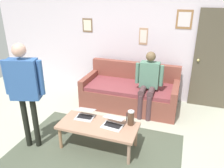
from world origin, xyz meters
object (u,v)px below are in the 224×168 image
object	(u,v)px
french_press	(131,118)
person_standing	(25,84)
person_seated	(149,80)
interior_door	(214,61)
coffee_table	(98,127)
laptop_left	(113,123)
laptop_center	(85,115)
couch	(130,92)

from	to	relation	value
french_press	person_standing	xyz separation A→B (m)	(1.49, 0.48, 0.54)
person_standing	person_seated	size ratio (longest dim) A/B	1.32
interior_door	coffee_table	size ratio (longest dim) A/B	1.66
interior_door	laptop_left	world-z (taller)	interior_door
coffee_table	laptop_center	bearing A→B (deg)	-26.79
couch	coffee_table	world-z (taller)	couch
interior_door	person_standing	distance (m)	3.63
coffee_table	person_seated	bearing A→B (deg)	-111.40
french_press	person_seated	distance (m)	1.19
laptop_center	coffee_table	bearing A→B (deg)	153.21
laptop_left	person_seated	xyz separation A→B (m)	(-0.30, -1.29, 0.27)
laptop_center	french_press	world-z (taller)	french_press
french_press	interior_door	bearing A→B (deg)	-123.15
couch	laptop_left	distance (m)	1.53
couch	laptop_center	world-z (taller)	couch
couch	laptop_left	size ratio (longest dim) A/B	5.87
coffee_table	laptop_center	xyz separation A→B (m)	(0.29, -0.14, 0.09)
person_standing	person_seated	bearing A→B (deg)	-133.03
laptop_left	french_press	bearing A→B (deg)	-154.56
couch	laptop_center	bearing A→B (deg)	74.33
laptop_center	couch	bearing A→B (deg)	-105.67
laptop_center	interior_door	bearing A→B (deg)	-136.04
interior_door	french_press	xyz separation A→B (m)	(1.25, 1.91, -0.49)
coffee_table	person_standing	size ratio (longest dim) A/B	0.73
couch	laptop_center	size ratio (longest dim) A/B	6.46
laptop_left	person_seated	size ratio (longest dim) A/B	0.27
interior_door	person_seated	xyz separation A→B (m)	(1.20, 0.74, -0.30)
laptop_left	coffee_table	bearing A→B (deg)	13.73
interior_door	coffee_table	distance (m)	2.78
person_seated	couch	bearing A→B (deg)	-28.87
coffee_table	laptop_left	xyz separation A→B (m)	(-0.23, -0.06, 0.09)
laptop_center	person_standing	distance (m)	1.06
laptop_center	french_press	size ratio (longest dim) A/B	1.16
person_standing	french_press	bearing A→B (deg)	-162.19
laptop_left	person_seated	world-z (taller)	person_seated
person_seated	french_press	bearing A→B (deg)	87.59
coffee_table	laptop_left	distance (m)	0.25
interior_door	person_seated	distance (m)	1.44
person_standing	interior_door	bearing A→B (deg)	-138.92
couch	french_press	size ratio (longest dim) A/B	7.51
french_press	couch	bearing A→B (deg)	-75.46
interior_door	laptop_center	size ratio (longest dim) A/B	6.63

